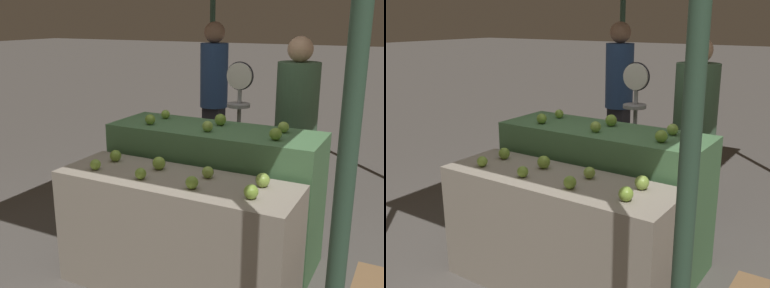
# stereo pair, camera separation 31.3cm
# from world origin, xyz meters

# --- Properties ---
(ground_plane) EXTENTS (60.00, 60.00, 0.00)m
(ground_plane) POSITION_xyz_m (0.00, 0.00, 0.00)
(ground_plane) COLOR #59544F
(display_counter_front) EXTENTS (1.61, 0.55, 0.82)m
(display_counter_front) POSITION_xyz_m (0.00, 0.00, 0.41)
(display_counter_front) COLOR gray
(display_counter_front) RESTS_ON ground_plane
(display_counter_back) EXTENTS (1.61, 0.55, 1.03)m
(display_counter_back) POSITION_xyz_m (0.00, 0.60, 0.51)
(display_counter_back) COLOR #4C7A4C
(display_counter_back) RESTS_ON ground_plane
(apple_front_0) EXTENTS (0.07, 0.07, 0.07)m
(apple_front_0) POSITION_xyz_m (-0.56, -0.11, 0.86)
(apple_front_0) COLOR #84AD3D
(apple_front_0) RESTS_ON display_counter_front
(apple_front_1) EXTENTS (0.07, 0.07, 0.07)m
(apple_front_1) POSITION_xyz_m (-0.19, -0.12, 0.86)
(apple_front_1) COLOR #7AA338
(apple_front_1) RESTS_ON display_counter_front
(apple_front_2) EXTENTS (0.08, 0.08, 0.08)m
(apple_front_2) POSITION_xyz_m (0.18, -0.12, 0.86)
(apple_front_2) COLOR #7AA338
(apple_front_2) RESTS_ON display_counter_front
(apple_front_3) EXTENTS (0.09, 0.09, 0.09)m
(apple_front_3) POSITION_xyz_m (0.56, -0.10, 0.87)
(apple_front_3) COLOR #84AD3D
(apple_front_3) RESTS_ON display_counter_front
(apple_front_4) EXTENTS (0.08, 0.08, 0.08)m
(apple_front_4) POSITION_xyz_m (-0.56, 0.11, 0.87)
(apple_front_4) COLOR #7AA338
(apple_front_4) RESTS_ON display_counter_front
(apple_front_5) EXTENTS (0.09, 0.09, 0.09)m
(apple_front_5) POSITION_xyz_m (-0.18, 0.10, 0.87)
(apple_front_5) COLOR #84AD3D
(apple_front_5) RESTS_ON display_counter_front
(apple_front_6) EXTENTS (0.08, 0.08, 0.08)m
(apple_front_6) POSITION_xyz_m (0.19, 0.10, 0.86)
(apple_front_6) COLOR #8EB247
(apple_front_6) RESTS_ON display_counter_front
(apple_front_7) EXTENTS (0.09, 0.09, 0.09)m
(apple_front_7) POSITION_xyz_m (0.55, 0.11, 0.87)
(apple_front_7) COLOR #8EB247
(apple_front_7) RESTS_ON display_counter_front
(apple_back_0) EXTENTS (0.08, 0.08, 0.08)m
(apple_back_0) POSITION_xyz_m (-0.49, 0.48, 1.07)
(apple_back_0) COLOR #7AA338
(apple_back_0) RESTS_ON display_counter_back
(apple_back_1) EXTENTS (0.08, 0.08, 0.08)m
(apple_back_1) POSITION_xyz_m (0.00, 0.48, 1.07)
(apple_back_1) COLOR #8EB247
(apple_back_1) RESTS_ON display_counter_back
(apple_back_2) EXTENTS (0.08, 0.08, 0.08)m
(apple_back_2) POSITION_xyz_m (0.51, 0.48, 1.07)
(apple_back_2) COLOR #7AA338
(apple_back_2) RESTS_ON display_counter_back
(apple_back_3) EXTENTS (0.07, 0.07, 0.07)m
(apple_back_3) POSITION_xyz_m (-0.50, 0.72, 1.06)
(apple_back_3) COLOR #84AD3D
(apple_back_3) RESTS_ON display_counter_back
(apple_back_4) EXTENTS (0.09, 0.09, 0.09)m
(apple_back_4) POSITION_xyz_m (0.00, 0.71, 1.07)
(apple_back_4) COLOR #7AA338
(apple_back_4) RESTS_ON display_counter_back
(apple_back_5) EXTENTS (0.08, 0.08, 0.08)m
(apple_back_5) POSITION_xyz_m (0.50, 0.71, 1.07)
(apple_back_5) COLOR #8EB247
(apple_back_5) RESTS_ON display_counter_back
(produce_scale) EXTENTS (0.24, 0.20, 1.47)m
(produce_scale) POSITION_xyz_m (-0.05, 1.21, 1.05)
(produce_scale) COLOR #99999E
(produce_scale) RESTS_ON ground_plane
(person_vendor_at_scale) EXTENTS (0.50, 0.50, 1.68)m
(person_vendor_at_scale) POSITION_xyz_m (0.38, 1.52, 0.96)
(person_vendor_at_scale) COLOR #2D2D38
(person_vendor_at_scale) RESTS_ON ground_plane
(person_customer_left) EXTENTS (0.37, 0.37, 1.79)m
(person_customer_left) POSITION_xyz_m (-0.79, 2.29, 1.05)
(person_customer_left) COLOR #2D2D38
(person_customer_left) RESTS_ON ground_plane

